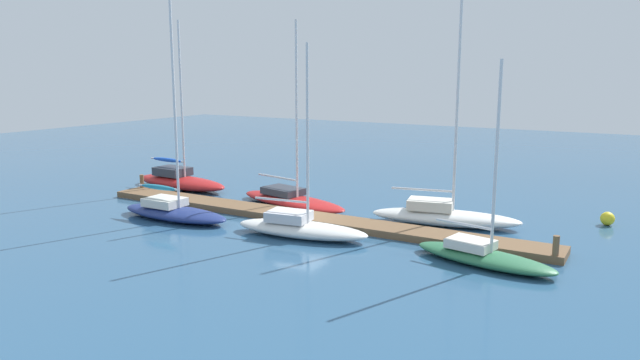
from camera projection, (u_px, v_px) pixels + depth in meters
ground_plane at (302, 220)px, 33.11m from camera, size 120.00×120.00×0.00m
dock_pier at (302, 217)px, 33.07m from camera, size 27.97×2.01×0.37m
dock_piling_near_end at (142, 184)px, 40.44m from camera, size 0.28×0.28×1.27m
dock_piling_far_end at (556, 250)px, 25.54m from camera, size 0.28×0.28×1.27m
sailboat_0 at (180, 180)px, 42.00m from camera, size 8.26×2.94×11.73m
sailboat_1 at (173, 210)px, 33.28m from camera, size 7.24×2.41×12.14m
sailboat_2 at (291, 198)px, 36.50m from camera, size 8.61×4.01×11.29m
sailboat_3 at (300, 227)px, 29.77m from camera, size 7.33×3.10×9.66m
sailboat_4 at (443, 214)px, 32.00m from camera, size 8.35×3.80×11.98m
sailboat_5 at (482, 254)px, 25.52m from camera, size 6.71×3.21×8.81m
mooring_buoy_yellow at (607, 219)px, 31.98m from camera, size 0.75×0.75×0.75m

